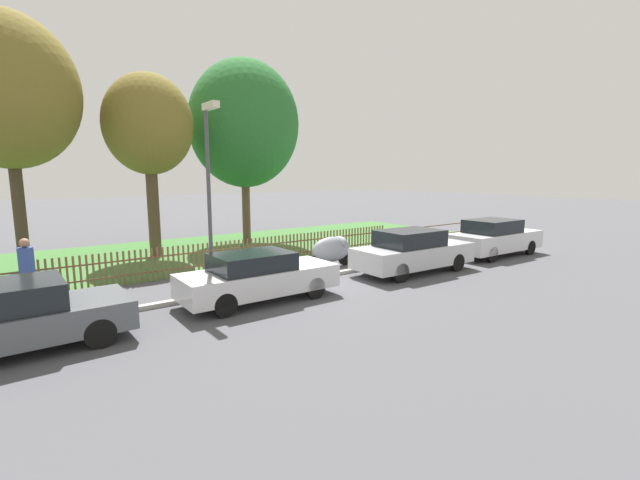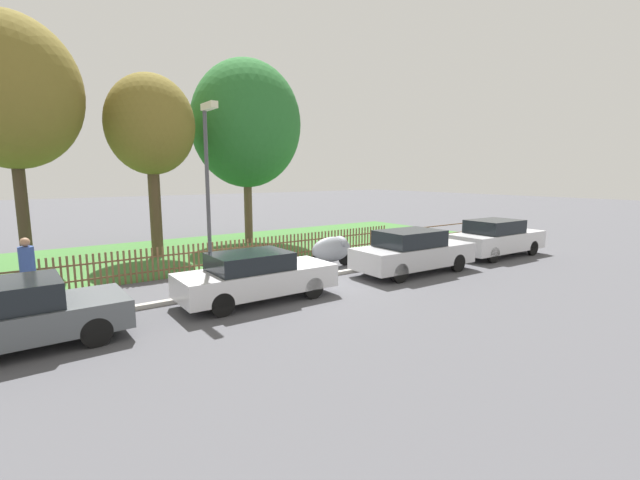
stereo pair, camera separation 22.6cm
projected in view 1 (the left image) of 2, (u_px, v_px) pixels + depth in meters
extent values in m
plane|color=#4C4C51|center=(299.00, 283.00, 13.62)|extent=(120.00, 120.00, 0.00)
cube|color=#B2ADA3|center=(297.00, 280.00, 13.69)|extent=(28.72, 0.20, 0.12)
cube|color=#3D7033|center=(208.00, 250.00, 19.46)|extent=(28.72, 8.75, 0.01)
cube|color=brown|center=(254.00, 259.00, 15.97)|extent=(28.72, 0.03, 0.05)
cube|color=brown|center=(253.00, 246.00, 15.90)|extent=(28.72, 0.03, 0.05)
cube|color=brown|center=(39.00, 279.00, 11.93)|extent=(0.06, 0.03, 1.08)
cube|color=brown|center=(47.00, 278.00, 12.03)|extent=(0.06, 0.03, 1.08)
cube|color=brown|center=(54.00, 277.00, 12.13)|extent=(0.06, 0.03, 1.08)
cube|color=brown|center=(61.00, 276.00, 12.24)|extent=(0.06, 0.03, 1.08)
cube|color=brown|center=(67.00, 275.00, 12.34)|extent=(0.06, 0.03, 1.08)
cube|color=brown|center=(74.00, 274.00, 12.44)|extent=(0.06, 0.03, 1.08)
cube|color=brown|center=(81.00, 273.00, 12.54)|extent=(0.06, 0.03, 1.08)
cube|color=brown|center=(87.00, 273.00, 12.64)|extent=(0.06, 0.03, 1.08)
cube|color=brown|center=(94.00, 272.00, 12.74)|extent=(0.06, 0.03, 1.08)
cube|color=brown|center=(100.00, 271.00, 12.84)|extent=(0.06, 0.03, 1.08)
cube|color=brown|center=(106.00, 270.00, 12.94)|extent=(0.06, 0.03, 1.08)
cube|color=brown|center=(112.00, 270.00, 13.04)|extent=(0.06, 0.03, 1.08)
cube|color=brown|center=(118.00, 269.00, 13.14)|extent=(0.06, 0.03, 1.08)
cube|color=brown|center=(124.00, 268.00, 13.24)|extent=(0.06, 0.03, 1.08)
cube|color=brown|center=(130.00, 268.00, 13.34)|extent=(0.06, 0.03, 1.08)
cube|color=brown|center=(136.00, 267.00, 13.44)|extent=(0.06, 0.03, 1.08)
cube|color=brown|center=(141.00, 266.00, 13.54)|extent=(0.06, 0.03, 1.08)
cube|color=brown|center=(147.00, 265.00, 13.65)|extent=(0.06, 0.03, 1.08)
cube|color=brown|center=(153.00, 265.00, 13.75)|extent=(0.06, 0.03, 1.08)
cube|color=brown|center=(158.00, 264.00, 13.85)|extent=(0.06, 0.03, 1.08)
cube|color=brown|center=(163.00, 263.00, 13.95)|extent=(0.06, 0.03, 1.08)
cube|color=brown|center=(169.00, 263.00, 14.05)|extent=(0.06, 0.03, 1.08)
cube|color=brown|center=(174.00, 262.00, 14.15)|extent=(0.06, 0.03, 1.08)
cube|color=brown|center=(179.00, 262.00, 14.25)|extent=(0.06, 0.03, 1.08)
cube|color=brown|center=(184.00, 261.00, 14.35)|extent=(0.06, 0.03, 1.08)
cube|color=brown|center=(189.00, 260.00, 14.45)|extent=(0.06, 0.03, 1.08)
cube|color=brown|center=(194.00, 260.00, 14.55)|extent=(0.06, 0.03, 1.08)
cube|color=brown|center=(199.00, 259.00, 14.65)|extent=(0.06, 0.03, 1.08)
cube|color=brown|center=(203.00, 259.00, 14.75)|extent=(0.06, 0.03, 1.08)
cube|color=brown|center=(208.00, 258.00, 14.85)|extent=(0.06, 0.03, 1.08)
cube|color=brown|center=(213.00, 257.00, 14.95)|extent=(0.06, 0.03, 1.08)
cube|color=brown|center=(217.00, 257.00, 15.06)|extent=(0.06, 0.03, 1.08)
cube|color=brown|center=(222.00, 256.00, 15.16)|extent=(0.06, 0.03, 1.08)
cube|color=brown|center=(226.00, 256.00, 15.26)|extent=(0.06, 0.03, 1.08)
cube|color=brown|center=(231.00, 255.00, 15.36)|extent=(0.06, 0.03, 1.08)
cube|color=brown|center=(235.00, 255.00, 15.46)|extent=(0.06, 0.03, 1.08)
cube|color=brown|center=(239.00, 254.00, 15.56)|extent=(0.06, 0.03, 1.08)
cube|color=brown|center=(243.00, 254.00, 15.66)|extent=(0.06, 0.03, 1.08)
cube|color=brown|center=(248.00, 253.00, 15.76)|extent=(0.06, 0.03, 1.08)
cube|color=brown|center=(252.00, 253.00, 15.86)|extent=(0.06, 0.03, 1.08)
cube|color=brown|center=(256.00, 252.00, 15.96)|extent=(0.06, 0.03, 1.08)
cube|color=brown|center=(260.00, 252.00, 16.06)|extent=(0.06, 0.03, 1.08)
cube|color=brown|center=(264.00, 251.00, 16.16)|extent=(0.06, 0.03, 1.08)
cube|color=brown|center=(268.00, 251.00, 16.26)|extent=(0.06, 0.03, 1.08)
cube|color=brown|center=(272.00, 250.00, 16.36)|extent=(0.06, 0.03, 1.08)
cube|color=brown|center=(275.00, 250.00, 16.47)|extent=(0.06, 0.03, 1.08)
cube|color=brown|center=(279.00, 249.00, 16.57)|extent=(0.06, 0.03, 1.08)
cube|color=brown|center=(283.00, 249.00, 16.67)|extent=(0.06, 0.03, 1.08)
cube|color=brown|center=(287.00, 248.00, 16.77)|extent=(0.06, 0.03, 1.08)
cube|color=brown|center=(290.00, 248.00, 16.87)|extent=(0.06, 0.03, 1.08)
cube|color=brown|center=(294.00, 248.00, 16.97)|extent=(0.06, 0.03, 1.08)
cube|color=brown|center=(297.00, 247.00, 17.07)|extent=(0.06, 0.03, 1.08)
cube|color=brown|center=(301.00, 247.00, 17.17)|extent=(0.06, 0.03, 1.08)
cube|color=brown|center=(304.00, 246.00, 17.27)|extent=(0.06, 0.03, 1.08)
cube|color=brown|center=(308.00, 246.00, 17.37)|extent=(0.06, 0.03, 1.08)
cube|color=brown|center=(311.00, 245.00, 17.47)|extent=(0.06, 0.03, 1.08)
cube|color=brown|center=(315.00, 245.00, 17.57)|extent=(0.06, 0.03, 1.08)
cube|color=brown|center=(318.00, 245.00, 17.67)|extent=(0.06, 0.03, 1.08)
cube|color=brown|center=(321.00, 244.00, 17.78)|extent=(0.06, 0.03, 1.08)
cube|color=brown|center=(324.00, 244.00, 17.88)|extent=(0.06, 0.03, 1.08)
cube|color=brown|center=(328.00, 243.00, 17.98)|extent=(0.06, 0.03, 1.08)
cube|color=brown|center=(331.00, 243.00, 18.08)|extent=(0.06, 0.03, 1.08)
cube|color=brown|center=(334.00, 243.00, 18.18)|extent=(0.06, 0.03, 1.08)
cube|color=brown|center=(337.00, 242.00, 18.28)|extent=(0.06, 0.03, 1.08)
cube|color=brown|center=(340.00, 242.00, 18.38)|extent=(0.06, 0.03, 1.08)
cube|color=brown|center=(343.00, 242.00, 18.48)|extent=(0.06, 0.03, 1.08)
cube|color=brown|center=(346.00, 241.00, 18.58)|extent=(0.06, 0.03, 1.08)
cube|color=brown|center=(349.00, 241.00, 18.68)|extent=(0.06, 0.03, 1.08)
cube|color=brown|center=(352.00, 240.00, 18.78)|extent=(0.06, 0.03, 1.08)
cube|color=brown|center=(355.00, 240.00, 18.88)|extent=(0.06, 0.03, 1.08)
cube|color=brown|center=(358.00, 240.00, 18.98)|extent=(0.06, 0.03, 1.08)
cube|color=brown|center=(361.00, 239.00, 19.08)|extent=(0.06, 0.03, 1.08)
cube|color=brown|center=(363.00, 239.00, 19.19)|extent=(0.06, 0.03, 1.08)
cube|color=brown|center=(366.00, 239.00, 19.29)|extent=(0.06, 0.03, 1.08)
cube|color=brown|center=(369.00, 238.00, 19.39)|extent=(0.06, 0.03, 1.08)
cube|color=brown|center=(372.00, 238.00, 19.49)|extent=(0.06, 0.03, 1.08)
cube|color=brown|center=(374.00, 238.00, 19.59)|extent=(0.06, 0.03, 1.08)
cube|color=brown|center=(377.00, 237.00, 19.69)|extent=(0.06, 0.03, 1.08)
cube|color=brown|center=(380.00, 237.00, 19.79)|extent=(0.06, 0.03, 1.08)
cube|color=brown|center=(382.00, 237.00, 19.89)|extent=(0.06, 0.03, 1.08)
cube|color=#51565B|center=(23.00, 323.00, 8.34)|extent=(3.90, 1.83, 0.59)
cube|color=black|center=(7.00, 297.00, 8.14)|extent=(1.88, 1.62, 0.53)
cylinder|color=black|center=(85.00, 312.00, 9.74)|extent=(0.61, 0.15, 0.61)
cylinder|color=black|center=(100.00, 333.00, 8.47)|extent=(0.61, 0.15, 0.61)
cube|color=silver|center=(260.00, 280.00, 11.62)|extent=(4.32, 1.67, 0.63)
cube|color=black|center=(252.00, 261.00, 11.41)|extent=(2.08, 1.48, 0.47)
cylinder|color=black|center=(287.00, 278.00, 13.03)|extent=(0.60, 0.15, 0.60)
cylinder|color=black|center=(315.00, 288.00, 11.85)|extent=(0.60, 0.15, 0.60)
cylinder|color=black|center=(202.00, 292.00, 11.47)|extent=(0.60, 0.15, 0.60)
cylinder|color=black|center=(225.00, 305.00, 10.29)|extent=(0.60, 0.15, 0.60)
cube|color=#BCBCC1|center=(414.00, 255.00, 14.98)|extent=(4.60, 1.87, 0.70)
cube|color=black|center=(410.00, 238.00, 14.76)|extent=(2.23, 1.61, 0.55)
cylinder|color=black|center=(424.00, 256.00, 16.46)|extent=(0.64, 0.16, 0.63)
cylinder|color=black|center=(457.00, 263.00, 15.19)|extent=(0.64, 0.16, 0.63)
cylinder|color=black|center=(368.00, 264.00, 14.87)|extent=(0.64, 0.16, 0.63)
cylinder|color=black|center=(401.00, 273.00, 13.61)|extent=(0.64, 0.16, 0.63)
cube|color=silver|center=(495.00, 241.00, 18.10)|extent=(4.55, 1.87, 0.74)
cube|color=black|center=(492.00, 226.00, 17.88)|extent=(2.20, 1.63, 0.54)
cylinder|color=black|center=(496.00, 243.00, 19.59)|extent=(0.63, 0.16, 0.63)
cylinder|color=black|center=(530.00, 248.00, 18.30)|extent=(0.63, 0.16, 0.63)
cylinder|color=black|center=(458.00, 249.00, 18.00)|extent=(0.63, 0.16, 0.63)
cylinder|color=black|center=(492.00, 255.00, 16.71)|extent=(0.63, 0.16, 0.63)
cylinder|color=black|center=(345.00, 258.00, 16.22)|extent=(0.55, 0.13, 0.55)
cylinder|color=black|center=(317.00, 262.00, 15.52)|extent=(0.55, 0.13, 0.55)
ellipsoid|color=gray|center=(331.00, 249.00, 15.81)|extent=(1.70, 0.68, 0.94)
ellipsoid|color=gray|center=(340.00, 242.00, 15.99)|extent=(0.42, 0.76, 0.43)
cylinder|color=#473828|center=(19.00, 204.00, 15.02)|extent=(0.40, 0.40, 4.78)
ellipsoid|color=olive|center=(7.00, 90.00, 14.44)|extent=(4.57, 4.57, 5.25)
cylinder|color=brown|center=(153.00, 205.00, 17.71)|extent=(0.47, 0.47, 4.31)
ellipsoid|color=olive|center=(148.00, 124.00, 17.21)|extent=(3.50, 3.50, 4.03)
cylinder|color=brown|center=(246.00, 202.00, 21.25)|extent=(0.40, 0.40, 4.15)
ellipsoid|color=#286B2D|center=(244.00, 124.00, 20.68)|extent=(5.29, 5.29, 6.09)
cylinder|color=black|center=(34.00, 289.00, 11.24)|extent=(0.16, 0.16, 0.87)
cylinder|color=black|center=(25.00, 291.00, 11.00)|extent=(0.16, 0.16, 0.87)
cylinder|color=#334C93|center=(26.00, 261.00, 11.00)|extent=(0.51, 0.51, 0.69)
sphere|color=#A37556|center=(24.00, 243.00, 10.93)|extent=(0.24, 0.24, 0.24)
cylinder|color=#47474C|center=(209.00, 205.00, 12.09)|extent=(0.11, 0.11, 5.14)
cube|color=beige|center=(211.00, 106.00, 11.41)|extent=(0.20, 0.76, 0.18)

